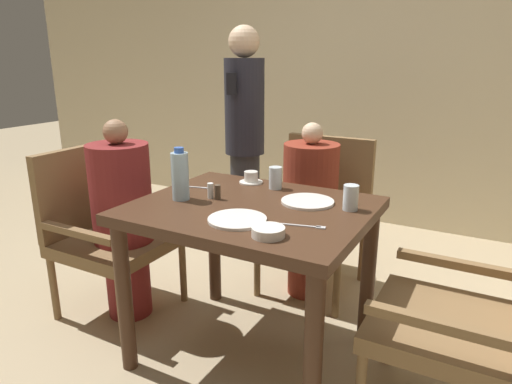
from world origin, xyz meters
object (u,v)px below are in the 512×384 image
(teacup_with_saucer, at_px, (251,178))
(diner_in_far_chair, at_px, (310,209))
(diner_in_left_chair, at_px, (123,219))
(standing_host, at_px, (245,138))
(bowl_small, at_px, (268,232))
(glass_tall_mid, at_px, (275,178))
(plate_main_left, at_px, (308,202))
(chair_right_side, at_px, (475,314))
(chair_left_side, at_px, (104,226))
(plate_main_right, at_px, (237,219))
(chair_far_side, at_px, (319,209))
(water_bottle, at_px, (180,175))
(glass_tall_near, at_px, (351,198))

(teacup_with_saucer, bearing_deg, diner_in_far_chair, 63.90)
(diner_in_left_chair, relative_size, standing_host, 0.69)
(bowl_small, bearing_deg, glass_tall_mid, 113.97)
(plate_main_left, bearing_deg, chair_right_side, -11.63)
(chair_left_side, xyz_separation_m, bowl_small, (1.18, -0.29, 0.29))
(glass_tall_mid, bearing_deg, standing_host, 129.13)
(plate_main_right, bearing_deg, chair_far_side, 92.64)
(plate_main_right, bearing_deg, glass_tall_mid, 98.45)
(plate_main_left, height_order, glass_tall_mid, glass_tall_mid)
(bowl_small, bearing_deg, chair_left_side, 166.04)
(diner_in_left_chair, bearing_deg, chair_left_side, 180.00)
(glass_tall_mid, bearing_deg, plate_main_right, -81.55)
(diner_in_left_chair, xyz_separation_m, chair_far_side, (0.79, 0.85, -0.07))
(water_bottle, bearing_deg, teacup_with_saucer, 70.33)
(diner_in_far_chair, distance_m, plate_main_right, 0.94)
(diner_in_left_chair, height_order, glass_tall_near, diner_in_left_chair)
(chair_far_side, distance_m, plate_main_right, 1.09)
(plate_main_left, bearing_deg, chair_left_side, -172.50)
(chair_left_side, xyz_separation_m, plate_main_right, (0.99, -0.20, 0.28))
(chair_left_side, height_order, teacup_with_saucer, chair_left_side)
(bowl_small, height_order, water_bottle, water_bottle)
(chair_right_side, relative_size, bowl_small, 7.42)
(water_bottle, bearing_deg, plate_main_right, -18.25)
(chair_far_side, bearing_deg, diner_in_left_chair, -133.00)
(plate_main_left, relative_size, water_bottle, 0.98)
(diner_in_far_chair, xyz_separation_m, plate_main_right, (0.05, -0.91, 0.23))
(diner_in_left_chair, distance_m, plate_main_left, 1.03)
(diner_in_left_chair, distance_m, chair_right_side, 1.74)
(plate_main_left, bearing_deg, water_bottle, -156.70)
(water_bottle, bearing_deg, plate_main_left, 23.30)
(diner_in_far_chair, distance_m, glass_tall_mid, 0.50)
(diner_in_left_chair, relative_size, glass_tall_near, 9.92)
(chair_left_side, xyz_separation_m, glass_tall_near, (1.35, 0.15, 0.33))
(chair_right_side, bearing_deg, glass_tall_near, 164.64)
(chair_right_side, height_order, glass_tall_mid, chair_right_side)
(plate_main_right, height_order, teacup_with_saucer, teacup_with_saucer)
(chair_far_side, bearing_deg, diner_in_far_chair, -90.00)
(plate_main_left, height_order, plate_main_right, same)
(chair_left_side, distance_m, plate_main_left, 1.19)
(chair_right_side, relative_size, plate_main_right, 3.87)
(chair_left_side, bearing_deg, plate_main_right, -11.64)
(chair_left_side, xyz_separation_m, standing_host, (0.31, 1.04, 0.37))
(chair_right_side, xyz_separation_m, plate_main_right, (-0.89, -0.20, 0.28))
(glass_tall_near, distance_m, glass_tall_mid, 0.45)
(chair_far_side, xyz_separation_m, water_bottle, (-0.33, -0.93, 0.39))
(water_bottle, distance_m, glass_tall_near, 0.77)
(chair_left_side, bearing_deg, plate_main_left, 7.50)
(plate_main_right, xyz_separation_m, bowl_small, (0.19, -0.09, 0.01))
(chair_far_side, bearing_deg, bowl_small, -78.42)
(chair_right_side, relative_size, standing_host, 0.58)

